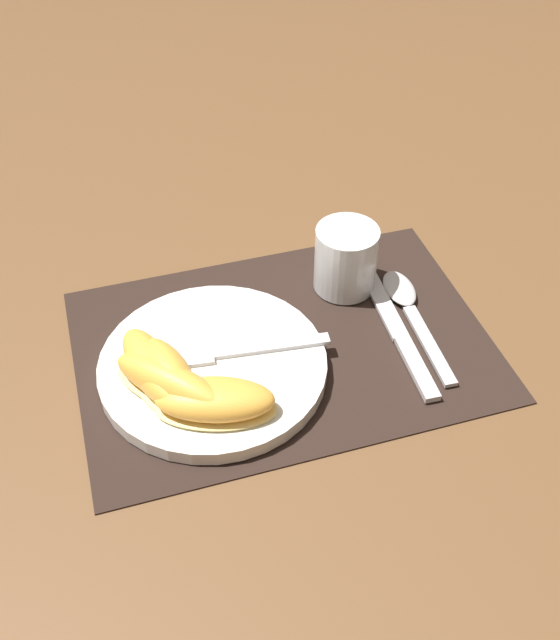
% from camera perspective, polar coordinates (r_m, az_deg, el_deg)
% --- Properties ---
extents(ground_plane, '(3.00, 3.00, 0.00)m').
position_cam_1_polar(ground_plane, '(0.81, 0.23, -1.97)').
color(ground_plane, brown).
extents(placemat, '(0.44, 0.30, 0.00)m').
position_cam_1_polar(placemat, '(0.81, 0.23, -1.87)').
color(placemat, black).
rests_on(placemat, ground_plane).
extents(plate, '(0.24, 0.24, 0.02)m').
position_cam_1_polar(plate, '(0.77, -5.12, -3.53)').
color(plate, white).
rests_on(plate, placemat).
extents(juice_glass, '(0.07, 0.07, 0.08)m').
position_cam_1_polar(juice_glass, '(0.86, 5.02, 4.44)').
color(juice_glass, silver).
rests_on(juice_glass, placemat).
extents(knife, '(0.03, 0.22, 0.01)m').
position_cam_1_polar(knife, '(0.83, 8.84, -0.63)').
color(knife, silver).
rests_on(knife, placemat).
extents(spoon, '(0.04, 0.18, 0.01)m').
position_cam_1_polar(spoon, '(0.86, 9.64, 1.32)').
color(spoon, silver).
rests_on(spoon, placemat).
extents(fork, '(0.20, 0.04, 0.00)m').
position_cam_1_polar(fork, '(0.77, -4.49, -2.52)').
color(fork, silver).
rests_on(fork, plate).
extents(citrus_wedge_0, '(0.07, 0.13, 0.04)m').
position_cam_1_polar(citrus_wedge_0, '(0.75, -9.71, -3.70)').
color(citrus_wedge_0, '#F4DB84').
rests_on(citrus_wedge_0, plate).
extents(citrus_wedge_1, '(0.07, 0.11, 0.04)m').
position_cam_1_polar(citrus_wedge_1, '(0.74, -8.48, -4.10)').
color(citrus_wedge_1, '#F4DB84').
rests_on(citrus_wedge_1, plate).
extents(citrus_wedge_2, '(0.12, 0.13, 0.04)m').
position_cam_1_polar(citrus_wedge_2, '(0.73, -8.23, -5.00)').
color(citrus_wedge_2, '#F4DB84').
rests_on(citrus_wedge_2, plate).
extents(citrus_wedge_3, '(0.13, 0.09, 0.03)m').
position_cam_1_polar(citrus_wedge_3, '(0.71, -4.98, -6.17)').
color(citrus_wedge_3, '#F4DB84').
rests_on(citrus_wedge_3, plate).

